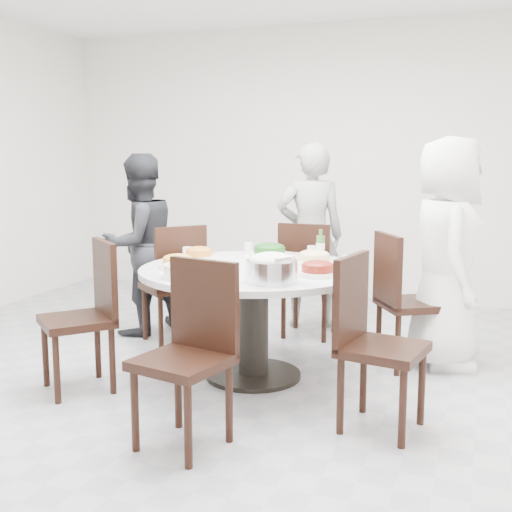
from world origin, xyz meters
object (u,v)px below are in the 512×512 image
(chair_nw, at_px, (172,284))
(diner_left, at_px, (139,245))
(chair_ne, at_px, (412,301))
(diner_middle, at_px, (310,236))
(dining_table, at_px, (253,323))
(chair_s, at_px, (182,357))
(soup_bowl, at_px, (186,271))
(chair_sw, at_px, (77,317))
(diner_right, at_px, (447,253))
(beverage_bottle, at_px, (320,244))
(rice_bowl, at_px, (271,271))
(chair_n, at_px, (310,279))
(chair_se, at_px, (383,345))

(chair_nw, relative_size, diner_left, 0.64)
(chair_ne, bearing_deg, diner_middle, 18.68)
(chair_ne, relative_size, chair_nw, 1.00)
(dining_table, xyz_separation_m, chair_s, (0.02, -1.10, 0.10))
(chair_ne, bearing_deg, soup_bowl, 99.64)
(chair_sw, distance_m, soup_bowl, 0.78)
(diner_left, bearing_deg, diner_right, 113.96)
(diner_right, distance_m, diner_middle, 1.37)
(dining_table, relative_size, chair_sw, 1.58)
(chair_nw, bearing_deg, chair_sw, 36.05)
(dining_table, bearing_deg, chair_ne, 31.23)
(dining_table, xyz_separation_m, chair_ne, (0.97, 0.59, 0.10))
(chair_sw, distance_m, beverage_bottle, 1.74)
(diner_right, distance_m, diner_left, 2.45)
(diner_middle, height_order, diner_left, diner_middle)
(chair_nw, distance_m, diner_left, 0.49)
(chair_nw, distance_m, chair_s, 1.89)
(diner_middle, bearing_deg, chair_nw, 21.53)
(chair_s, height_order, soup_bowl, chair_s)
(rice_bowl, height_order, soup_bowl, rice_bowl)
(chair_ne, relative_size, rice_bowl, 3.12)
(chair_nw, bearing_deg, diner_left, -72.79)
(chair_nw, xyz_separation_m, diner_right, (2.07, 0.14, 0.33))
(chair_n, distance_m, chair_se, 1.87)
(chair_ne, bearing_deg, chair_nw, 60.20)
(soup_bowl, distance_m, beverage_bottle, 1.14)
(chair_ne, height_order, chair_n, same)
(chair_n, xyz_separation_m, chair_s, (-0.07, -2.22, 0.00))
(chair_sw, height_order, soup_bowl, chair_sw)
(chair_n, relative_size, chair_nw, 1.00)
(diner_right, distance_m, soup_bowl, 1.86)
(chair_s, height_order, diner_middle, diner_middle)
(chair_sw, bearing_deg, beverage_bottle, 81.89)
(chair_nw, height_order, chair_sw, same)
(chair_ne, xyz_separation_m, chair_n, (-0.88, 0.53, 0.00))
(chair_ne, distance_m, diner_right, 0.41)
(dining_table, distance_m, diner_left, 1.50)
(chair_s, distance_m, rice_bowl, 0.80)
(diner_left, bearing_deg, chair_n, 130.84)
(chair_se, xyz_separation_m, rice_bowl, (-0.68, 0.13, 0.34))
(chair_nw, relative_size, rice_bowl, 3.12)
(chair_se, distance_m, soup_bowl, 1.25)
(diner_left, height_order, beverage_bottle, diner_left)
(chair_n, distance_m, chair_sw, 2.01)
(chair_sw, height_order, diner_right, diner_right)
(diner_middle, bearing_deg, chair_sw, 42.27)
(chair_sw, relative_size, diner_right, 0.59)
(chair_s, xyz_separation_m, chair_se, (0.92, 0.56, 0.00))
(diner_left, bearing_deg, chair_nw, 91.86)
(diner_right, bearing_deg, chair_se, 156.57)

